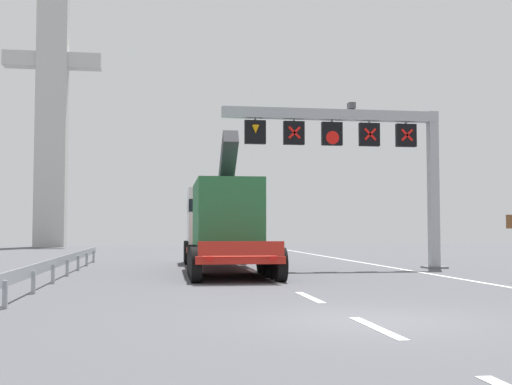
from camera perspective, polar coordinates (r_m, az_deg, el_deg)
ground at (r=12.63m, az=9.78°, el=-10.90°), size 112.00×112.00×0.00m
lane_markings at (r=33.85m, az=-2.14°, el=-6.04°), size 0.20×58.02×0.01m
edge_line_right at (r=25.99m, az=14.54°, el=-6.82°), size 0.20×63.00×0.01m
overhead_lane_gantry at (r=28.42m, az=9.06°, el=4.35°), size 9.67×0.90×7.09m
heavy_haul_truck_red at (r=28.23m, az=-3.09°, el=-2.58°), size 3.17×14.09×5.30m
guardrail_left at (r=22.94m, az=-16.77°, el=-5.89°), size 0.13×25.58×0.76m
bridge_pylon_distant at (r=65.47m, az=-17.31°, el=8.33°), size 9.00×2.00×28.40m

